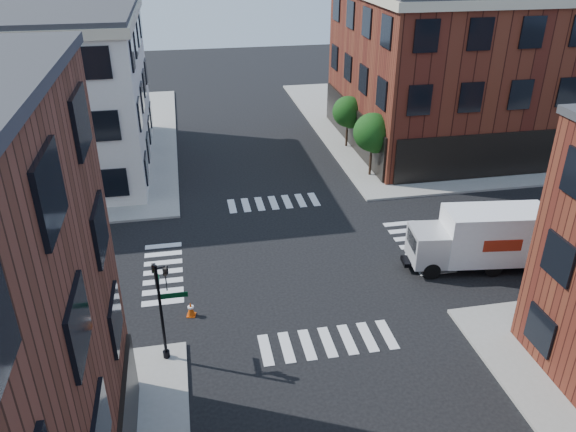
{
  "coord_description": "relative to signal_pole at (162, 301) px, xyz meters",
  "views": [
    {
      "loc": [
        -5.28,
        -25.32,
        15.94
      ],
      "look_at": [
        -0.34,
        0.23,
        2.5
      ],
      "focal_mm": 35.0,
      "sensor_mm": 36.0,
      "label": 1
    }
  ],
  "objects": [
    {
      "name": "tree_near",
      "position": [
        14.28,
        16.65,
        0.3
      ],
      "size": [
        2.69,
        2.69,
        4.49
      ],
      "color": "black",
      "rests_on": "ground"
    },
    {
      "name": "traffic_cone",
      "position": [
        1.02,
        2.69,
        -2.51
      ],
      "size": [
        0.46,
        0.46,
        0.73
      ],
      "rotation": [
        0.0,
        0.0,
        -0.19
      ],
      "color": "#D24609",
      "rests_on": "ground"
    },
    {
      "name": "tree_far",
      "position": [
        14.28,
        22.65,
        0.02
      ],
      "size": [
        2.43,
        2.43,
        4.07
      ],
      "color": "black",
      "rests_on": "ground"
    },
    {
      "name": "signal_pole",
      "position": [
        0.0,
        0.0,
        0.0
      ],
      "size": [
        1.29,
        1.24,
        4.6
      ],
      "color": "black",
      "rests_on": "ground"
    },
    {
      "name": "box_truck",
      "position": [
        15.99,
        4.12,
        -1.17
      ],
      "size": [
        7.35,
        2.99,
        3.25
      ],
      "rotation": [
        0.0,
        0.0,
        -0.12
      ],
      "color": "white",
      "rests_on": "ground"
    },
    {
      "name": "sidewalk_ne",
      "position": [
        27.72,
        27.68,
        -2.78
      ],
      "size": [
        30.0,
        30.0,
        0.15
      ],
      "primitive_type": "cube",
      "color": "gray",
      "rests_on": "ground"
    },
    {
      "name": "building_ne",
      "position": [
        27.22,
        22.68,
        3.14
      ],
      "size": [
        25.0,
        16.0,
        12.0
      ],
      "primitive_type": "cube",
      "color": "#491912",
      "rests_on": "ground"
    },
    {
      "name": "ground",
      "position": [
        6.72,
        6.68,
        -2.86
      ],
      "size": [
        120.0,
        120.0,
        0.0
      ],
      "primitive_type": "plane",
      "color": "black",
      "rests_on": "ground"
    }
  ]
}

